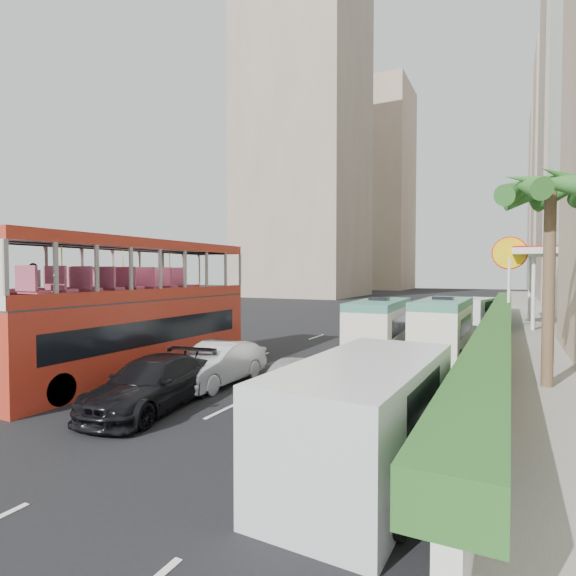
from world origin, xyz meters
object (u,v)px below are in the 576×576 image
Objects in this scene: panel_van_near at (366,418)px; panel_van_far at (476,310)px; minibus_near at (379,328)px; minibus_far at (443,329)px; car_black at (152,409)px; shell_station at (565,289)px; car_silver_lane_a at (217,384)px; car_silver_lane_b at (289,403)px; palm_tree at (549,287)px; double_decker_bus at (134,307)px; van_asset at (412,335)px.

panel_van_far is at bearing 92.27° from panel_van_near.
minibus_near is 0.98× the size of minibus_far.
car_black is 28.92m from shell_station.
panel_van_far is at bearing 77.38° from minibus_near.
panel_van_far is (6.61, 24.74, 0.92)m from car_silver_lane_a.
car_silver_lane_b is 9.05m from palm_tree.
palm_tree reaches higher than panel_van_near.
minibus_far is (9.99, 8.65, -1.22)m from double_decker_bus.
car_black is 13.33m from minibus_far.
shell_station is (16.00, 23.00, 0.22)m from double_decker_bus.
car_silver_lane_b is 0.65× the size of minibus_far.
double_decker_bus is 1.90× the size of minibus_near.
car_silver_lane_a is 3.30m from car_silver_lane_b.
car_silver_lane_b is (3.18, -0.88, 0.00)m from car_silver_lane_a.
minibus_near reaches higher than panel_van_near.
van_asset is 1.08× the size of panel_van_far.
double_decker_bus is 4.52m from car_silver_lane_a.
palm_tree is (6.53, -11.62, 3.38)m from van_asset.
van_asset is 11.76m from shell_station.
car_silver_lane_b is 0.83× the size of panel_van_far.
car_silver_lane_a is at bearing -93.01° from panel_van_far.
minibus_far is (2.66, 0.98, 0.03)m from minibus_near.
minibus_near is at bearing 46.28° from double_decker_bus.
double_decker_bus is 14.39m from palm_tree.
shell_station is (5.65, -1.81, 1.83)m from panel_van_far.
palm_tree is (13.80, 4.00, 0.85)m from double_decker_bus.
panel_van_near is at bearing -20.22° from car_black.
minibus_near is at bearing -119.48° from shell_station.
palm_tree is (10.09, 7.03, 3.38)m from car_black.
minibus_far is (6.28, 11.68, 1.31)m from car_black.
car_black is 0.89× the size of panel_van_near.
car_silver_lane_a is 25.63m from panel_van_far.
car_black is at bearing -103.26° from van_asset.
van_asset is at bearing 119.34° from palm_tree.
panel_van_near is at bearing -83.81° from van_asset.
double_decker_bus reaches higher than van_asset.
panel_van_near is at bearing -112.73° from palm_tree.
minibus_near reaches higher than panel_van_far.
car_black is at bearing -156.48° from car_silver_lane_b.
car_silver_lane_b is 0.66× the size of minibus_near.
double_decker_bus is 17.41m from van_asset.
minibus_far is at bearing -79.34° from panel_van_far.
car_silver_lane_a is 7.98m from panel_van_near.
car_silver_lane_a is 0.87× the size of van_asset.
van_asset is at bearing -139.78° from shell_station.
car_silver_lane_b is at bearing -85.68° from panel_van_far.
double_decker_bus is 5.42m from car_black.
minibus_near is at bearing 64.16° from car_silver_lane_a.
car_silver_lane_b is 8.58m from minibus_near.
car_silver_lane_a is at bearing 148.42° from panel_van_near.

